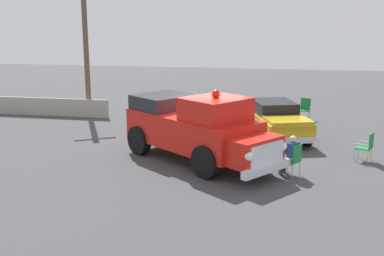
{
  "coord_description": "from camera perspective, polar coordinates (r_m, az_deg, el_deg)",
  "views": [
    {
      "loc": [
        2.39,
        -15.92,
        4.85
      ],
      "look_at": [
        -0.52,
        -0.42,
        1.13
      ],
      "focal_mm": 43.91,
      "sensor_mm": 36.0,
      "label": 1
    }
  ],
  "objects": [
    {
      "name": "classic_hot_rod",
      "position": [
        19.64,
        10.18,
        1.02
      ],
      "size": [
        3.14,
        4.72,
        1.46
      ],
      "color": "black",
      "rests_on": "ground"
    },
    {
      "name": "ground_plane",
      "position": [
        16.81,
        2.02,
        -3.49
      ],
      "size": [
        60.0,
        60.0,
        0.0
      ],
      "primitive_type": "plane",
      "color": "#424244"
    },
    {
      "name": "spectator_seated",
      "position": [
        15.01,
        11.84,
        -3.06
      ],
      "size": [
        0.65,
        0.6,
        1.29
      ],
      "color": "#383842",
      "rests_on": "ground"
    },
    {
      "name": "lawn_chair_spare",
      "position": [
        17.2,
        20.54,
        -1.91
      ],
      "size": [
        0.65,
        0.65,
        1.02
      ],
      "color": "#B7BABF",
      "rests_on": "ground"
    },
    {
      "name": "utility_pole",
      "position": [
        24.32,
        -12.76,
        9.57
      ],
      "size": [
        1.53,
        0.96,
        6.53
      ],
      "color": "brown",
      "rests_on": "ground"
    },
    {
      "name": "lawn_chair_near_truck",
      "position": [
        14.97,
        12.24,
        -3.55
      ],
      "size": [
        0.68,
        0.68,
        1.02
      ],
      "color": "#B7BABF",
      "rests_on": "ground"
    },
    {
      "name": "vintage_fire_truck",
      "position": [
        16.02,
        0.56,
        0.11
      ],
      "size": [
        6.04,
        5.34,
        2.59
      ],
      "color": "black",
      "rests_on": "ground"
    },
    {
      "name": "lawn_chair_by_car",
      "position": [
        23.5,
        13.6,
        2.48
      ],
      "size": [
        0.57,
        0.56,
        1.02
      ],
      "color": "#B7BABF",
      "rests_on": "ground"
    }
  ]
}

